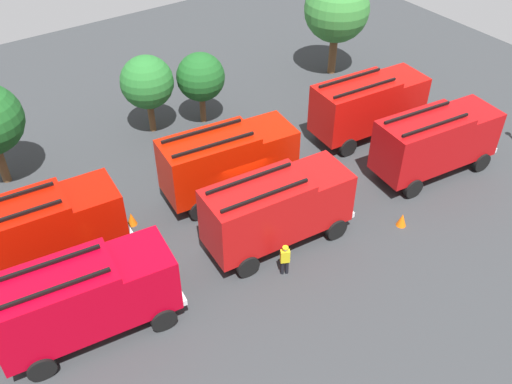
{
  "coord_description": "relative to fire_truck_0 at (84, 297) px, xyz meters",
  "views": [
    {
      "loc": [
        -12.44,
        -18.06,
        19.23
      ],
      "look_at": [
        0.0,
        0.0,
        1.4
      ],
      "focal_mm": 39.82,
      "sensor_mm": 36.0,
      "label": 1
    }
  ],
  "objects": [
    {
      "name": "traffic_cone_1",
      "position": [
        15.17,
        -2.58,
        -1.8
      ],
      "size": [
        0.5,
        0.5,
        0.71
      ],
      "primitive_type": "cone",
      "color": "#F2600C",
      "rests_on": "ground"
    },
    {
      "name": "fire_truck_0",
      "position": [
        0.0,
        0.0,
        0.0
      ],
      "size": [
        7.43,
        3.41,
        3.88
      ],
      "rotation": [
        0.0,
        0.0,
        -0.11
      ],
      "color": "#B20316",
      "rests_on": "ground"
    },
    {
      "name": "firefighter_0",
      "position": [
        8.42,
        -1.86,
        -1.23
      ],
      "size": [
        0.48,
        0.4,
        1.65
      ],
      "rotation": [
        0.0,
        0.0,
        4.25
      ],
      "color": "black",
      "rests_on": "ground"
    },
    {
      "name": "fire_truck_2",
      "position": [
        19.66,
        -0.31,
        0.0
      ],
      "size": [
        7.42,
        3.38,
        3.88
      ],
      "rotation": [
        0.0,
        0.0,
        -0.11
      ],
      "color": "#A80B0D",
      "rests_on": "ground"
    },
    {
      "name": "fire_truck_5",
      "position": [
        19.35,
        4.57,
        0.0
      ],
      "size": [
        7.37,
        3.22,
        3.88
      ],
      "rotation": [
        0.0,
        0.0,
        -0.08
      ],
      "color": "#BB0D09",
      "rests_on": "ground"
    },
    {
      "name": "traffic_cone_0",
      "position": [
        21.32,
        2.48,
        -1.84
      ],
      "size": [
        0.44,
        0.44,
        0.63
      ],
      "primitive_type": "cone",
      "color": "#F2600C",
      "rests_on": "ground"
    },
    {
      "name": "fire_truck_3",
      "position": [
        -0.14,
        4.82,
        0.0
      ],
      "size": [
        7.37,
        3.21,
        3.88
      ],
      "rotation": [
        0.0,
        0.0,
        -0.08
      ],
      "color": "#B40E03",
      "rests_on": "ground"
    },
    {
      "name": "fire_truck_1",
      "position": [
        9.33,
        0.04,
        0.0
      ],
      "size": [
        7.37,
        3.21,
        3.88
      ],
      "rotation": [
        0.0,
        0.0,
        -0.08
      ],
      "color": "#AF0E0E",
      "rests_on": "ground"
    },
    {
      "name": "tree_2",
      "position": [
        12.01,
        11.52,
        0.92
      ],
      "size": [
        2.94,
        2.94,
        4.56
      ],
      "color": "brown",
      "rests_on": "ground"
    },
    {
      "name": "ground_plane",
      "position": [
        9.71,
        2.29,
        -2.15
      ],
      "size": [
        56.28,
        56.28,
        0.0
      ],
      "primitive_type": "plane",
      "color": "#2D3033"
    },
    {
      "name": "traffic_cone_2",
      "position": [
        4.12,
        5.14,
        -1.8
      ],
      "size": [
        0.5,
        0.5,
        0.71
      ],
      "primitive_type": "cone",
      "color": "#F2600C",
      "rests_on": "ground"
    },
    {
      "name": "fire_truck_4",
      "position": [
        9.52,
        4.54,
        0.0
      ],
      "size": [
        7.42,
        3.38,
        3.88
      ],
      "rotation": [
        0.0,
        0.0,
        -0.11
      ],
      "color": "#B41303",
      "rests_on": "ground"
    },
    {
      "name": "tree_3",
      "position": [
        23.03,
        12.01,
        2.48
      ],
      "size": [
        4.44,
        4.44,
        6.89
      ],
      "color": "brown",
      "rests_on": "ground"
    },
    {
      "name": "firefighter_1",
      "position": [
        1.47,
        2.61,
        -1.24
      ],
      "size": [
        0.41,
        0.48,
        1.64
      ],
      "rotation": [
        0.0,
        0.0,
        3.64
      ],
      "color": "black",
      "rests_on": "ground"
    },
    {
      "name": "tree_1",
      "position": [
        8.9,
        12.37,
        1.13
      ],
      "size": [
        3.15,
        3.15,
        4.88
      ],
      "color": "brown",
      "rests_on": "ground"
    }
  ]
}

